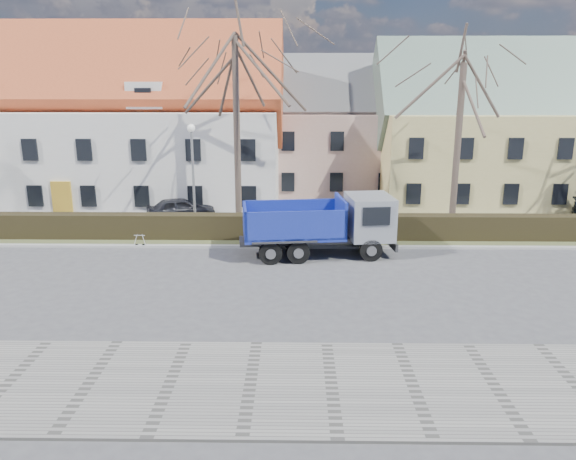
{
  "coord_description": "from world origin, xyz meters",
  "views": [
    {
      "loc": [
        1.24,
        -22.24,
        8.14
      ],
      "look_at": [
        0.88,
        2.07,
        1.6
      ],
      "focal_mm": 35.0,
      "sensor_mm": 36.0,
      "label": 1
    }
  ],
  "objects_px": {
    "dump_truck": "(313,225)",
    "cart_frame": "(135,240)",
    "parked_car_a": "(181,209)",
    "streetlight": "(193,180)"
  },
  "relations": [
    {
      "from": "cart_frame",
      "to": "parked_car_a",
      "type": "distance_m",
      "value": 5.79
    },
    {
      "from": "streetlight",
      "to": "dump_truck",
      "type": "bearing_deg",
      "value": -30.15
    },
    {
      "from": "streetlight",
      "to": "cart_frame",
      "type": "relative_size",
      "value": 7.57
    },
    {
      "from": "streetlight",
      "to": "parked_car_a",
      "type": "xyz_separation_m",
      "value": [
        -1.43,
        3.24,
        -2.31
      ]
    },
    {
      "from": "cart_frame",
      "to": "parked_car_a",
      "type": "height_order",
      "value": "parked_car_a"
    },
    {
      "from": "dump_truck",
      "to": "cart_frame",
      "type": "xyz_separation_m",
      "value": [
        -8.85,
        1.21,
        -1.12
      ]
    },
    {
      "from": "parked_car_a",
      "to": "cart_frame",
      "type": "bearing_deg",
      "value": 147.0
    },
    {
      "from": "streetlight",
      "to": "parked_car_a",
      "type": "distance_m",
      "value": 4.23
    },
    {
      "from": "dump_truck",
      "to": "cart_frame",
      "type": "bearing_deg",
      "value": 165.36
    },
    {
      "from": "dump_truck",
      "to": "parked_car_a",
      "type": "bearing_deg",
      "value": 131.34
    }
  ]
}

